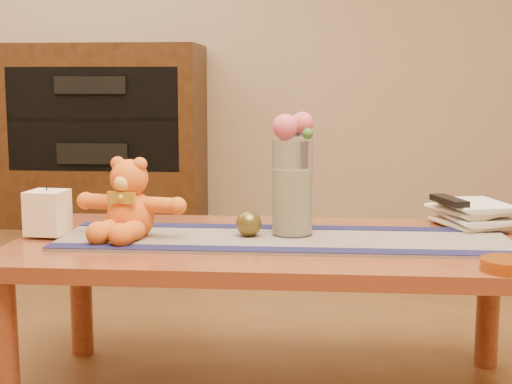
# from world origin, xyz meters

# --- Properties ---
(wall_back) EXTENTS (5.50, 0.00, 5.50)m
(wall_back) POSITION_xyz_m (0.00, 2.75, 1.35)
(wall_back) COLOR tan
(wall_back) RESTS_ON floor
(coffee_table_top) EXTENTS (1.40, 0.70, 0.04)m
(coffee_table_top) POSITION_xyz_m (0.00, 0.00, 0.43)
(coffee_table_top) COLOR #622917
(coffee_table_top) RESTS_ON floor
(table_leg_fl) EXTENTS (0.07, 0.07, 0.41)m
(table_leg_fl) POSITION_xyz_m (-0.64, -0.29, 0.21)
(table_leg_fl) COLOR #622917
(table_leg_fl) RESTS_ON floor
(table_leg_bl) EXTENTS (0.07, 0.07, 0.41)m
(table_leg_bl) POSITION_xyz_m (-0.64, 0.29, 0.21)
(table_leg_bl) COLOR #622917
(table_leg_bl) RESTS_ON floor
(table_leg_br) EXTENTS (0.07, 0.07, 0.41)m
(table_leg_br) POSITION_xyz_m (0.64, 0.29, 0.21)
(table_leg_br) COLOR #622917
(table_leg_br) RESTS_ON floor
(persian_runner) EXTENTS (1.20, 0.36, 0.01)m
(persian_runner) POSITION_xyz_m (0.03, -0.01, 0.45)
(persian_runner) COLOR #1B1844
(persian_runner) RESTS_ON coffee_table_top
(runner_border_near) EXTENTS (1.20, 0.07, 0.00)m
(runner_border_near) POSITION_xyz_m (0.03, -0.16, 0.46)
(runner_border_near) COLOR #14143C
(runner_border_near) RESTS_ON persian_runner
(runner_border_far) EXTENTS (1.20, 0.07, 0.00)m
(runner_border_far) POSITION_xyz_m (0.02, 0.13, 0.46)
(runner_border_far) COLOR #14143C
(runner_border_far) RESTS_ON persian_runner
(teddy_bear) EXTENTS (0.35, 0.31, 0.20)m
(teddy_bear) POSITION_xyz_m (-0.39, -0.02, 0.56)
(teddy_bear) COLOR orange
(teddy_bear) RESTS_ON persian_runner
(pillar_candle) EXTENTS (0.11, 0.11, 0.12)m
(pillar_candle) POSITION_xyz_m (-0.62, -0.01, 0.52)
(pillar_candle) COLOR #FEE0BB
(pillar_candle) RESTS_ON persian_runner
(candle_wick) EXTENTS (0.00, 0.00, 0.01)m
(candle_wick) POSITION_xyz_m (-0.62, -0.01, 0.58)
(candle_wick) COLOR black
(candle_wick) RESTS_ON pillar_candle
(glass_vase) EXTENTS (0.11, 0.11, 0.26)m
(glass_vase) POSITION_xyz_m (0.05, 0.04, 0.59)
(glass_vase) COLOR silver
(glass_vase) RESTS_ON persian_runner
(potpourri_fill) EXTENTS (0.09, 0.09, 0.18)m
(potpourri_fill) POSITION_xyz_m (0.05, 0.04, 0.55)
(potpourri_fill) COLOR beige
(potpourri_fill) RESTS_ON glass_vase
(rose_left) EXTENTS (0.07, 0.07, 0.07)m
(rose_left) POSITION_xyz_m (0.03, 0.03, 0.75)
(rose_left) COLOR #D44A68
(rose_left) RESTS_ON glass_vase
(rose_right) EXTENTS (0.06, 0.06, 0.06)m
(rose_right) POSITION_xyz_m (0.07, 0.04, 0.76)
(rose_right) COLOR #D44A68
(rose_right) RESTS_ON glass_vase
(blue_flower_back) EXTENTS (0.04, 0.04, 0.04)m
(blue_flower_back) POSITION_xyz_m (0.06, 0.07, 0.75)
(blue_flower_back) COLOR #49589F
(blue_flower_back) RESTS_ON glass_vase
(blue_flower_side) EXTENTS (0.04, 0.04, 0.04)m
(blue_flower_side) POSITION_xyz_m (0.02, 0.06, 0.74)
(blue_flower_side) COLOR #49589F
(blue_flower_side) RESTS_ON glass_vase
(leaf_sprig) EXTENTS (0.03, 0.03, 0.03)m
(leaf_sprig) POSITION_xyz_m (0.09, 0.02, 0.74)
(leaf_sprig) COLOR #33662D
(leaf_sprig) RESTS_ON glass_vase
(bronze_ball) EXTENTS (0.07, 0.07, 0.07)m
(bronze_ball) POSITION_xyz_m (-0.07, 0.00, 0.49)
(bronze_ball) COLOR brown
(bronze_ball) RESTS_ON persian_runner
(book_bottom) EXTENTS (0.23, 0.27, 0.02)m
(book_bottom) POSITION_xyz_m (0.49, 0.19, 0.46)
(book_bottom) COLOR beige
(book_bottom) RESTS_ON coffee_table_top
(book_lower) EXTENTS (0.21, 0.25, 0.02)m
(book_lower) POSITION_xyz_m (0.49, 0.19, 0.48)
(book_lower) COLOR beige
(book_lower) RESTS_ON book_bottom
(book_upper) EXTENTS (0.24, 0.27, 0.02)m
(book_upper) POSITION_xyz_m (0.48, 0.19, 0.50)
(book_upper) COLOR beige
(book_upper) RESTS_ON book_lower
(book_top) EXTENTS (0.22, 0.26, 0.02)m
(book_top) POSITION_xyz_m (0.49, 0.19, 0.52)
(book_top) COLOR beige
(book_top) RESTS_ON book_upper
(tv_remote) EXTENTS (0.09, 0.17, 0.02)m
(tv_remote) POSITION_xyz_m (0.49, 0.18, 0.54)
(tv_remote) COLOR black
(tv_remote) RESTS_ON book_top
(amber_dish) EXTENTS (0.14, 0.14, 0.03)m
(amber_dish) POSITION_xyz_m (0.54, -0.29, 0.46)
(amber_dish) COLOR #BF5914
(amber_dish) RESTS_ON coffee_table_top
(media_cabinet) EXTENTS (1.20, 0.50, 1.10)m
(media_cabinet) POSITION_xyz_m (-1.20, 2.48, 0.55)
(media_cabinet) COLOR black
(media_cabinet) RESTS_ON floor
(cabinet_cavity) EXTENTS (1.02, 0.03, 0.61)m
(cabinet_cavity) POSITION_xyz_m (-1.20, 2.25, 0.66)
(cabinet_cavity) COLOR black
(cabinet_cavity) RESTS_ON media_cabinet
(cabinet_shelf) EXTENTS (1.02, 0.20, 0.02)m
(cabinet_shelf) POSITION_xyz_m (-1.20, 2.33, 0.66)
(cabinet_shelf) COLOR black
(cabinet_shelf) RESTS_ON media_cabinet
(stereo_upper) EXTENTS (0.42, 0.28, 0.10)m
(stereo_upper) POSITION_xyz_m (-1.20, 2.35, 0.86)
(stereo_upper) COLOR black
(stereo_upper) RESTS_ON media_cabinet
(stereo_lower) EXTENTS (0.42, 0.28, 0.12)m
(stereo_lower) POSITION_xyz_m (-1.20, 2.35, 0.46)
(stereo_lower) COLOR black
(stereo_lower) RESTS_ON media_cabinet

